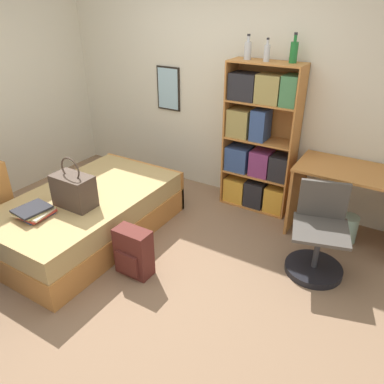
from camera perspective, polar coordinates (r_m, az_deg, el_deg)
ground_plane at (r=3.86m, az=-8.22°, el=-9.20°), size 14.00×14.00×0.00m
wall_back at (r=4.65m, az=4.56°, el=15.30°), size 10.00×0.09×2.60m
bed at (r=4.12m, az=-15.38°, el=-3.31°), size 1.15×1.98×0.49m
handbag at (r=3.75m, az=-17.57°, el=0.25°), size 0.40×0.23×0.51m
book_stack_on_bed at (r=3.76m, az=-22.93°, el=-2.78°), size 0.34×0.33×0.09m
bookcase at (r=4.37m, az=10.04°, el=7.24°), size 0.81×0.33×1.70m
bottle_green at (r=4.22m, az=8.50°, el=20.63°), size 0.08×0.08×0.25m
bottle_brown at (r=4.11m, az=11.33°, el=20.11°), size 0.06×0.06×0.23m
bottle_clear at (r=4.08m, az=15.26°, el=19.96°), size 0.08×0.08×0.28m
desk at (r=4.12m, az=23.05°, el=-0.06°), size 1.12×0.62×0.78m
desk_chair at (r=3.66m, az=18.51°, el=-7.82°), size 0.59×0.59×0.84m
backpack at (r=3.49m, az=-8.91°, el=-9.08°), size 0.34×0.21×0.46m
waste_bin at (r=4.24m, az=22.54°, el=-5.17°), size 0.21×0.21×0.29m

